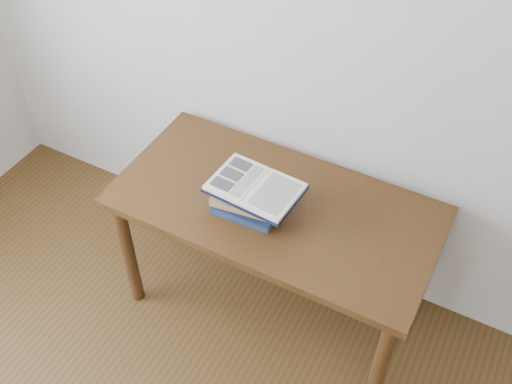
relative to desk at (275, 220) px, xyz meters
The scene contains 3 objects.
desk is the anchor object (origin of this frame).
book_stack 0.19m from the desk, 132.81° to the right, with size 0.28×0.21×0.12m.
open_book 0.25m from the desk, 125.04° to the right, with size 0.36×0.26×0.03m.
Camera 1 is at (0.77, -0.11, 2.44)m, focal length 42.00 mm.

